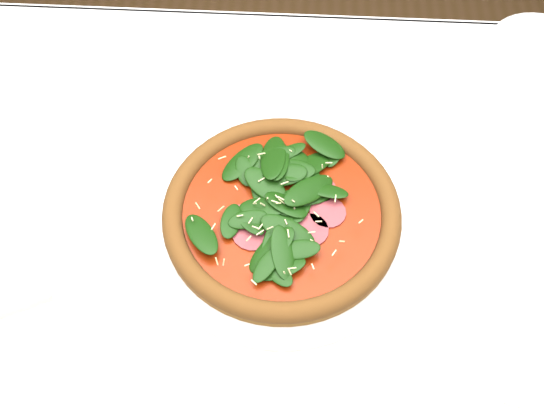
{
  "coord_description": "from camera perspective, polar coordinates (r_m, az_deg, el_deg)",
  "views": [
    {
      "loc": [
        0.05,
        -0.39,
        1.4
      ],
      "look_at": [
        0.02,
        0.02,
        0.77
      ],
      "focal_mm": 40.0,
      "sensor_mm": 36.0,
      "label": 1
    }
  ],
  "objects": [
    {
      "name": "ground",
      "position": [
        1.45,
        -1.01,
        -17.66
      ],
      "size": [
        6.0,
        6.0,
        0.0
      ],
      "primitive_type": "plane",
      "color": "brown",
      "rests_on": "ground"
    },
    {
      "name": "dining_table",
      "position": [
        0.84,
        -1.65,
        -5.59
      ],
      "size": [
        1.21,
        0.81,
        0.75
      ],
      "color": "silver",
      "rests_on": "ground"
    },
    {
      "name": "plate",
      "position": [
        0.75,
        0.9,
        -1.35
      ],
      "size": [
        0.34,
        0.34,
        0.01
      ],
      "color": "silver",
      "rests_on": "dining_table"
    },
    {
      "name": "pizza",
      "position": [
        0.74,
        0.92,
        -0.55
      ],
      "size": [
        0.36,
        0.36,
        0.04
      ],
      "rotation": [
        0.0,
        0.0,
        -0.28
      ],
      "color": "brown",
      "rests_on": "plate"
    },
    {
      "name": "saucer_near",
      "position": [
        0.74,
        22.91,
        -11.89
      ],
      "size": [
        0.15,
        0.15,
        0.01
      ],
      "color": "silver",
      "rests_on": "dining_table"
    },
    {
      "name": "saucer_far",
      "position": [
        1.04,
        24.06,
        13.27
      ],
      "size": [
        0.15,
        0.15,
        0.01
      ],
      "color": "silver",
      "rests_on": "dining_table"
    }
  ]
}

